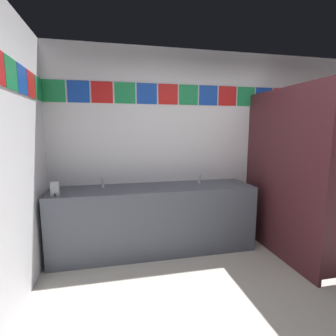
# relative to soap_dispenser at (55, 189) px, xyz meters

# --- Properties ---
(ground_plane) EXTENTS (9.42, 9.42, 0.00)m
(ground_plane) POSITION_rel_soap_dispenser_xyz_m (1.95, -1.30, -0.92)
(ground_plane) COLOR #B2ADA3
(wall_back) EXTENTS (4.28, 0.09, 2.63)m
(wall_back) POSITION_rel_soap_dispenser_xyz_m (1.95, 0.53, 0.40)
(wall_back) COLOR silver
(wall_back) RESTS_ON ground_plane
(vanity_counter) EXTENTS (2.55, 0.61, 0.84)m
(vanity_counter) POSITION_rel_soap_dispenser_xyz_m (1.14, 0.19, -0.49)
(vanity_counter) COLOR #4C515B
(vanity_counter) RESTS_ON ground_plane
(faucet_left) EXTENTS (0.04, 0.10, 0.14)m
(faucet_left) POSITION_rel_soap_dispenser_xyz_m (0.50, 0.28, -0.03)
(faucet_left) COLOR silver
(faucet_left) RESTS_ON vanity_counter
(faucet_right) EXTENTS (0.04, 0.10, 0.14)m
(faucet_right) POSITION_rel_soap_dispenser_xyz_m (1.77, 0.28, -0.03)
(faucet_right) COLOR silver
(faucet_right) RESTS_ON vanity_counter
(soap_dispenser) EXTENTS (0.09, 0.09, 0.16)m
(soap_dispenser) POSITION_rel_soap_dispenser_xyz_m (0.00, 0.00, 0.00)
(soap_dispenser) COLOR gray
(soap_dispenser) RESTS_ON vanity_counter
(stall_divider) EXTENTS (0.92, 1.47, 2.05)m
(stall_divider) POSITION_rel_soap_dispenser_xyz_m (2.78, -0.50, 0.10)
(stall_divider) COLOR #471E23
(stall_divider) RESTS_ON ground_plane
(toilet) EXTENTS (0.39, 0.49, 0.74)m
(toilet) POSITION_rel_soap_dispenser_xyz_m (3.22, 0.03, -0.62)
(toilet) COLOR white
(toilet) RESTS_ON ground_plane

